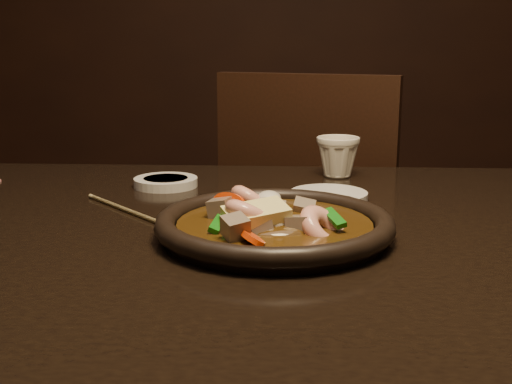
{
  "coord_description": "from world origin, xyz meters",
  "views": [
    {
      "loc": [
        0.01,
        -0.84,
        1.0
      ],
      "look_at": [
        -0.03,
        0.0,
        0.8
      ],
      "focal_mm": 45.0,
      "sensor_mm": 36.0,
      "label": 1
    }
  ],
  "objects_px": {
    "tea_cup": "(338,155)",
    "plate": "(274,226)",
    "chair": "(318,242)",
    "table": "(280,281)"
  },
  "relations": [
    {
      "from": "table",
      "to": "plate",
      "type": "xyz_separation_m",
      "value": [
        -0.01,
        -0.04,
        0.09
      ]
    },
    {
      "from": "plate",
      "to": "tea_cup",
      "type": "xyz_separation_m",
      "value": [
        0.11,
        0.39,
        0.02
      ]
    },
    {
      "from": "tea_cup",
      "to": "plate",
      "type": "bearing_deg",
      "value": -105.52
    },
    {
      "from": "table",
      "to": "tea_cup",
      "type": "height_order",
      "value": "tea_cup"
    },
    {
      "from": "table",
      "to": "tea_cup",
      "type": "relative_size",
      "value": 19.66
    },
    {
      "from": "plate",
      "to": "chair",
      "type": "bearing_deg",
      "value": 82.85
    },
    {
      "from": "chair",
      "to": "tea_cup",
      "type": "relative_size",
      "value": 11.43
    },
    {
      "from": "plate",
      "to": "tea_cup",
      "type": "bearing_deg",
      "value": 74.48
    },
    {
      "from": "table",
      "to": "chair",
      "type": "height_order",
      "value": "chair"
    },
    {
      "from": "table",
      "to": "plate",
      "type": "relative_size",
      "value": 5.15
    }
  ]
}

